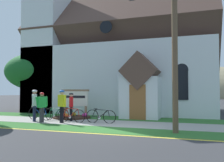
{
  "coord_description": "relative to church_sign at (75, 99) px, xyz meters",
  "views": [
    {
      "loc": [
        3.81,
        -10.73,
        1.71
      ],
      "look_at": [
        -1.29,
        3.84,
        2.33
      ],
      "focal_mm": 40.16,
      "sensor_mm": 36.0,
      "label": 1
    }
  ],
  "objects": [
    {
      "name": "cyclist_in_blue_jersey",
      "position": [
        -1.17,
        -2.63,
        -0.15
      ],
      "size": [
        0.42,
        0.77,
        1.78
      ],
      "color": "#191E38",
      "rests_on": "ground"
    },
    {
      "name": "cyclist_in_white_jersey",
      "position": [
        0.64,
        -2.73,
        -0.16
      ],
      "size": [
        0.6,
        0.53,
        1.77
      ],
      "color": "black",
      "rests_on": "ground"
    },
    {
      "name": "distant_hill",
      "position": [
        -3.04,
        65.41,
        -1.21
      ],
      "size": [
        93.42,
        48.42,
        18.38
      ],
      "primitive_type": "ellipsoid",
      "color": "#847A5B",
      "rests_on": "ground"
    },
    {
      "name": "grass_verge",
      "position": [
        1.48,
        -4.14,
        -1.21
      ],
      "size": [
        32.0,
        1.83,
        0.01
      ],
      "primitive_type": "cube",
      "color": "#2D6628",
      "rests_on": "ground"
    },
    {
      "name": "church_building",
      "position": [
        1.04,
        6.24,
        3.58
      ],
      "size": [
        15.09,
        11.38,
        14.06
      ],
      "color": "silver",
      "rests_on": "ground"
    },
    {
      "name": "church_sign",
      "position": [
        0.0,
        0.0,
        0.0
      ],
      "size": [
        2.03,
        0.28,
        1.82
      ],
      "color": "#7F6047",
      "rests_on": "ground"
    },
    {
      "name": "sidewalk_slab",
      "position": [
        1.48,
        -1.93,
        -1.21
      ],
      "size": [
        32.0,
        2.58,
        0.01
      ],
      "primitive_type": "cube",
      "color": "#99968E",
      "rests_on": "ground"
    },
    {
      "name": "yard_deciduous_tree",
      "position": [
        -5.94,
        3.88,
        2.17
      ],
      "size": [
        5.09,
        5.09,
        4.98
      ],
      "color": "#3D2D1E",
      "rests_on": "ground"
    },
    {
      "name": "cyclist_in_green_jersey",
      "position": [
        0.68,
        -1.75,
        -0.28
      ],
      "size": [
        0.37,
        0.65,
        1.61
      ],
      "color": "black",
      "rests_on": "ground"
    },
    {
      "name": "ground",
      "position": [
        3.82,
        0.19,
        -1.21
      ],
      "size": [
        140.0,
        140.0,
        0.0
      ],
      "primitive_type": "plane",
      "color": "#333335"
    },
    {
      "name": "bicycle_red",
      "position": [
        -0.43,
        -1.72,
        -0.85
      ],
      "size": [
        1.63,
        0.5,
        0.77
      ],
      "color": "black",
      "rests_on": "ground"
    },
    {
      "name": "curb_paint_stripe",
      "position": [
        1.48,
        -5.21,
        -1.21
      ],
      "size": [
        28.0,
        0.16,
        0.01
      ],
      "primitive_type": "cube",
      "color": "yellow",
      "rests_on": "ground"
    },
    {
      "name": "cyclist_in_orange_jersey",
      "position": [
        -0.51,
        -2.89,
        -0.26
      ],
      "size": [
        0.39,
        0.65,
        1.64
      ],
      "color": "#2D2D33",
      "rests_on": "ground"
    },
    {
      "name": "church_lawn",
      "position": [
        1.48,
        0.56,
        -1.21
      ],
      "size": [
        24.0,
        2.4,
        0.01
      ],
      "primitive_type": "cube",
      "color": "#2D6628",
      "rests_on": "ground"
    },
    {
      "name": "flower_bed",
      "position": [
        0.03,
        -0.42,
        -1.14
      ],
      "size": [
        2.35,
        2.35,
        0.34
      ],
      "color": "#382319",
      "rests_on": "ground"
    },
    {
      "name": "utility_pole",
      "position": [
        6.58,
        -3.99,
        3.33
      ],
      "size": [
        3.12,
        0.28,
        8.2
      ],
      "color": "brown",
      "rests_on": "ground"
    },
    {
      "name": "bicycle_blue",
      "position": [
        0.93,
        -2.22,
        -0.84
      ],
      "size": [
        1.71,
        0.1,
        0.82
      ],
      "color": "black",
      "rests_on": "ground"
    },
    {
      "name": "bicycle_white",
      "position": [
        -1.37,
        -1.85,
        -0.83
      ],
      "size": [
        1.75,
        0.27,
        0.85
      ],
      "color": "black",
      "rests_on": "ground"
    },
    {
      "name": "bicycle_orange",
      "position": [
        2.61,
        -2.03,
        -0.84
      ],
      "size": [
        1.71,
        0.08,
        0.79
      ],
      "color": "black",
      "rests_on": "ground"
    }
  ]
}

